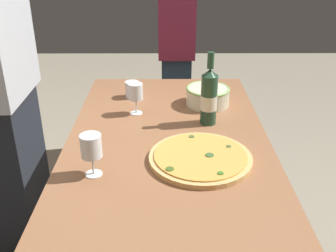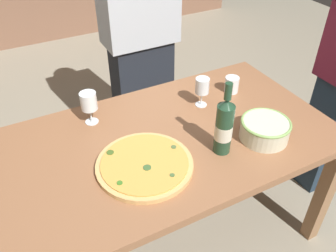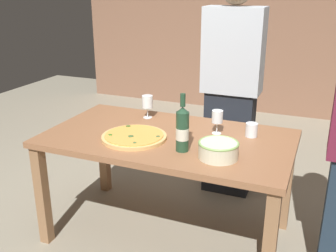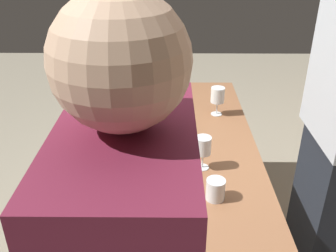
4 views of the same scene
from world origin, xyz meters
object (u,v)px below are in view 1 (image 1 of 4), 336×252
object	(u,v)px
cup_amber	(132,89)
pizza	(200,158)
wine_bottle	(209,97)
wine_glass_by_bottle	(136,93)
person_host	(176,49)
serving_bowl	(208,95)
wine_glass_near_pizza	(91,147)
dining_table	(168,158)
person_guest_left	(2,90)

from	to	relation	value
cup_amber	pizza	bearing A→B (deg)	-154.59
cup_amber	wine_bottle	bearing A→B (deg)	-130.67
wine_glass_by_bottle	person_host	distance (m)	0.92
serving_bowl	wine_bottle	world-z (taller)	wine_bottle
person_host	wine_glass_near_pizza	bearing A→B (deg)	-10.37
dining_table	wine_glass_by_bottle	xyz separation A→B (m)	(0.28, 0.16, 0.20)
wine_bottle	cup_amber	xyz separation A→B (m)	(0.33, 0.39, -0.09)
person_host	person_guest_left	distance (m)	1.28
wine_bottle	person_guest_left	world-z (taller)	person_guest_left
pizza	person_host	xyz separation A→B (m)	(1.36, 0.07, 0.08)
cup_amber	dining_table	bearing A→B (deg)	-158.78
cup_amber	person_guest_left	xyz separation A→B (m)	(-0.28, 0.60, 0.11)
wine_bottle	person_guest_left	xyz separation A→B (m)	(0.05, 0.99, 0.01)
wine_bottle	person_host	world-z (taller)	person_host
pizza	wine_glass_by_bottle	world-z (taller)	wine_glass_by_bottle
dining_table	pizza	xyz separation A→B (m)	(-0.18, -0.13, 0.11)
person_host	serving_bowl	bearing A→B (deg)	13.87
dining_table	person_host	xyz separation A→B (m)	(1.18, -0.06, 0.18)
serving_bowl	cup_amber	xyz separation A→B (m)	(0.11, 0.41, -0.01)
wine_glass_by_bottle	serving_bowl	bearing A→B (deg)	-73.08
wine_bottle	wine_glass_by_bottle	bearing A→B (deg)	72.28
pizza	serving_bowl	bearing A→B (deg)	-8.08
wine_bottle	wine_glass_by_bottle	distance (m)	0.37
wine_glass_by_bottle	person_guest_left	bearing A→B (deg)	95.72
pizza	person_guest_left	distance (m)	1.01
serving_bowl	person_host	xyz separation A→B (m)	(0.78, 0.15, 0.04)
wine_glass_near_pizza	person_host	distance (m)	1.50
person_host	person_guest_left	size ratio (longest dim) A/B	0.94
pizza	serving_bowl	distance (m)	0.58
wine_bottle	serving_bowl	bearing A→B (deg)	-4.80
wine_bottle	pizza	bearing A→B (deg)	169.84
wine_glass_by_bottle	person_guest_left	distance (m)	0.64
cup_amber	person_guest_left	distance (m)	0.67
serving_bowl	person_guest_left	distance (m)	1.02
pizza	person_guest_left	size ratio (longest dim) A/B	0.24
person_guest_left	serving_bowl	bearing A→B (deg)	25.43
wine_glass_near_pizza	cup_amber	world-z (taller)	wine_glass_near_pizza
wine_glass_near_pizza	person_guest_left	world-z (taller)	person_guest_left
serving_bowl	cup_amber	bearing A→B (deg)	75.11
person_host	pizza	bearing A→B (deg)	5.88
pizza	cup_amber	bearing A→B (deg)	25.41
dining_table	wine_glass_by_bottle	bearing A→B (deg)	29.39
pizza	wine_glass_near_pizza	bearing A→B (deg)	103.46
serving_bowl	wine_bottle	size ratio (longest dim) A/B	0.66
cup_amber	person_guest_left	bearing A→B (deg)	115.49
person_host	person_guest_left	xyz separation A→B (m)	(-0.96, 0.85, 0.06)
wine_glass_near_pizza	cup_amber	bearing A→B (deg)	-6.47
dining_table	person_guest_left	distance (m)	0.86
person_host	person_guest_left	bearing A→B (deg)	-38.76
dining_table	wine_glass_by_bottle	world-z (taller)	wine_glass_by_bottle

